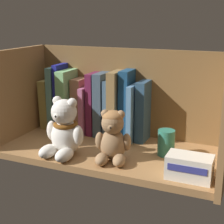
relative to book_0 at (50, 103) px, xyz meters
The scene contains 20 objects.
shelf_board 33.67cm from the book_0, 23.30° to the right, with size 65.37×30.53×2.00cm, color #9E7042.
shelf_back_panel 30.21cm from the book_0, ahead, with size 67.77×1.20×31.13cm, color brown.
shelf_side_panel_left 14.22cm from the book_0, 106.78° to the right, with size 1.60×32.93×31.13cm, color #9E7042.
book_0 is the anchor object (origin of this frame).
book_1 4.03cm from the book_0, ahead, with size 2.35×10.85×22.12cm, color slate.
book_2 6.50cm from the book_0, ahead, with size 1.82×10.68×23.26cm, color navy.
book_3 9.07cm from the book_0, ahead, with size 3.35×14.76×21.51cm, color #7BBE79.
book_4 12.77cm from the book_0, ahead, with size 3.57×9.02×18.66cm, color #9C6A4D.
book_5 15.83cm from the book_0, ahead, with size 1.63×12.70×16.27cm, color #AE5B83.
book_6 18.35cm from the book_0, ahead, with size 2.27×10.51×20.99cm, color #5F193B.
book_7 21.45cm from the book_0, ahead, with size 2.99×10.99×21.24cm, color #3D5163.
book_8 24.15cm from the book_0, ahead, with size 1.63×10.62×19.18cm, color #43617D.
book_9 26.98cm from the book_0, ahead, with size 2.88×13.76×22.25cm, color olive.
book_10 30.46cm from the book_0, ahead, with size 3.11×10.53×22.71cm, color navy.
book_11 33.17cm from the book_0, ahead, with size 1.60×14.95×18.52cm, color #5687B3.
book_12 35.94cm from the book_0, ahead, with size 2.95×10.29×19.53cm, color navy.
teddy_bear_larger 28.54cm from the book_0, 49.03° to the right, with size 12.57×12.86×17.10cm.
teddy_bear_smaller 38.73cm from the book_0, 30.83° to the right, with size 11.03×11.33×14.48cm.
pillar_candle 47.48cm from the book_0, 12.58° to the right, with size 4.94×4.94×7.62cm, color #2D7A66.
small_product_box 60.02cm from the book_0, 22.25° to the right, with size 11.30×6.71×6.10cm.
Camera 1 is at (39.14, -90.21, 41.75)cm, focal length 55.53 mm.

